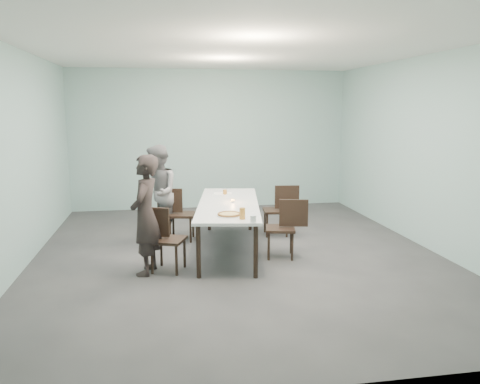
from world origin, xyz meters
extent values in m
plane|color=#333335|center=(0.00, 0.00, 0.00)|extent=(7.00, 7.00, 0.00)
cube|color=#90B5B4|center=(0.00, 3.50, 1.50)|extent=(6.00, 0.02, 3.00)
cube|color=#90B5B4|center=(0.00, -3.50, 1.50)|extent=(6.00, 0.02, 3.00)
cube|color=#90B5B4|center=(-3.00, 0.00, 1.50)|extent=(0.02, 7.00, 3.00)
cube|color=#90B5B4|center=(3.00, 0.00, 1.50)|extent=(0.02, 7.00, 3.00)
cube|color=white|center=(0.00, 0.00, 3.00)|extent=(6.00, 7.00, 0.02)
cube|color=white|center=(-0.10, 0.24, 0.73)|extent=(1.31, 2.71, 0.04)
cylinder|color=black|center=(-0.66, -0.90, 0.35)|extent=(0.06, 0.06, 0.71)
cylinder|color=black|center=(-0.26, 1.51, 0.35)|extent=(0.06, 0.06, 0.71)
cylinder|color=black|center=(0.07, -1.02, 0.35)|extent=(0.06, 0.06, 0.71)
cylinder|color=black|center=(0.47, 1.39, 0.35)|extent=(0.06, 0.06, 0.71)
cube|color=black|center=(-1.04, -0.55, 0.43)|extent=(0.54, 0.54, 0.04)
cube|color=black|center=(-1.21, -0.48, 0.67)|extent=(0.41, 0.19, 0.40)
cylinder|color=black|center=(-1.26, -0.65, 0.21)|extent=(0.04, 0.04, 0.41)
cylinder|color=black|center=(-1.13, -0.33, 0.21)|extent=(0.04, 0.04, 0.41)
cylinder|color=black|center=(-0.94, -0.77, 0.21)|extent=(0.04, 0.04, 0.41)
cylinder|color=black|center=(-0.82, -0.45, 0.21)|extent=(0.04, 0.04, 0.41)
cube|color=black|center=(-0.79, 0.95, 0.43)|extent=(0.49, 0.49, 0.04)
cube|color=black|center=(-0.97, 0.99, 0.67)|extent=(0.42, 0.12, 0.40)
cylinder|color=black|center=(-0.99, 0.82, 0.21)|extent=(0.04, 0.04, 0.41)
cylinder|color=black|center=(-0.92, 1.15, 0.21)|extent=(0.04, 0.04, 0.41)
cylinder|color=black|center=(-0.65, 0.75, 0.21)|extent=(0.04, 0.04, 0.41)
cylinder|color=black|center=(-0.59, 1.09, 0.21)|extent=(0.04, 0.04, 0.41)
cube|color=black|center=(0.61, -0.22, 0.43)|extent=(0.50, 0.50, 0.04)
cube|color=black|center=(0.79, -0.27, 0.67)|extent=(0.42, 0.13, 0.40)
cylinder|color=black|center=(0.81, -0.10, 0.21)|extent=(0.04, 0.04, 0.41)
cylinder|color=black|center=(0.73, -0.43, 0.21)|extent=(0.04, 0.04, 0.41)
cylinder|color=black|center=(0.48, -0.02, 0.21)|extent=(0.04, 0.04, 0.41)
cylinder|color=black|center=(0.40, -0.35, 0.21)|extent=(0.04, 0.04, 0.41)
cube|color=black|center=(0.84, 0.98, 0.43)|extent=(0.47, 0.47, 0.04)
cube|color=black|center=(1.03, 0.96, 0.67)|extent=(0.42, 0.09, 0.40)
cylinder|color=black|center=(1.03, 1.13, 0.21)|extent=(0.04, 0.04, 0.41)
cylinder|color=black|center=(0.99, 0.80, 0.21)|extent=(0.04, 0.04, 0.41)
cylinder|color=black|center=(0.69, 1.17, 0.21)|extent=(0.04, 0.04, 0.41)
cylinder|color=black|center=(0.65, 0.83, 0.21)|extent=(0.04, 0.04, 0.41)
imported|color=black|center=(-1.32, -0.59, 0.80)|extent=(0.52, 0.66, 1.59)
imported|color=slate|center=(-1.17, 0.98, 0.80)|extent=(0.68, 0.83, 1.60)
cylinder|color=white|center=(-0.22, -0.63, 0.76)|extent=(0.34, 0.34, 0.01)
cylinder|color=#ECCE86|center=(-0.22, -0.63, 0.77)|extent=(0.30, 0.30, 0.01)
torus|color=brown|center=(-0.22, -0.63, 0.77)|extent=(0.32, 0.32, 0.03)
cylinder|color=white|center=(-0.12, -0.33, 0.76)|extent=(0.18, 0.18, 0.01)
cylinder|color=#B87628|center=(-0.07, -0.85, 0.82)|extent=(0.08, 0.08, 0.15)
cylinder|color=silver|center=(0.03, -1.03, 0.80)|extent=(0.08, 0.08, 0.09)
cylinder|color=silver|center=(-0.03, 0.23, 0.77)|extent=(0.06, 0.06, 0.03)
cylinder|color=orange|center=(-0.03, 0.23, 0.79)|extent=(0.04, 0.04, 0.01)
cylinder|color=#B87628|center=(-0.05, 0.95, 0.79)|extent=(0.07, 0.07, 0.08)
cube|color=silver|center=(-0.08, 1.04, 0.75)|extent=(0.33, 0.27, 0.01)
camera|label=1|loc=(-1.11, -6.71, 2.18)|focal=35.00mm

